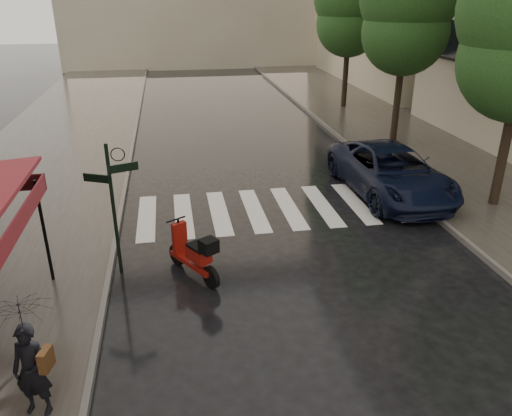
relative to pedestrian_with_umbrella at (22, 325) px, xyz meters
name	(u,v)px	position (x,y,z in m)	size (l,w,h in m)	color
ground	(177,351)	(2.09, 1.18, -1.72)	(120.00, 120.00, 0.00)	black
sidewalk_near	(50,159)	(-2.41, 13.18, -1.66)	(6.00, 60.00, 0.12)	#38332D
sidewalk_far	(409,141)	(12.34, 13.18, -1.66)	(5.50, 60.00, 0.12)	#38332D
curb_near	(131,155)	(0.64, 13.18, -1.64)	(0.12, 60.00, 0.16)	#595651
curb_far	(347,144)	(9.54, 13.18, -1.64)	(0.12, 60.00, 0.16)	#595651
crosswalk	(272,209)	(5.07, 7.18, -1.71)	(7.85, 3.20, 0.01)	silver
signpost	(113,200)	(0.90, 4.18, 0.12)	(1.17, 0.29, 3.10)	black
tree_mid	(408,2)	(11.59, 13.18, 3.88)	(3.80, 3.80, 8.34)	black
tree_far	(351,2)	(11.79, 20.18, 3.74)	(3.80, 3.80, 8.16)	black
pedestrian_with_umbrella	(22,325)	(0.00, 0.00, 0.00)	(1.12, 1.13, 2.40)	black
scooter	(194,255)	(2.58, 3.70, -1.15)	(1.11, 1.65, 1.23)	black
parked_car	(391,171)	(9.02, 7.74, -0.96)	(2.52, 5.46, 1.52)	black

